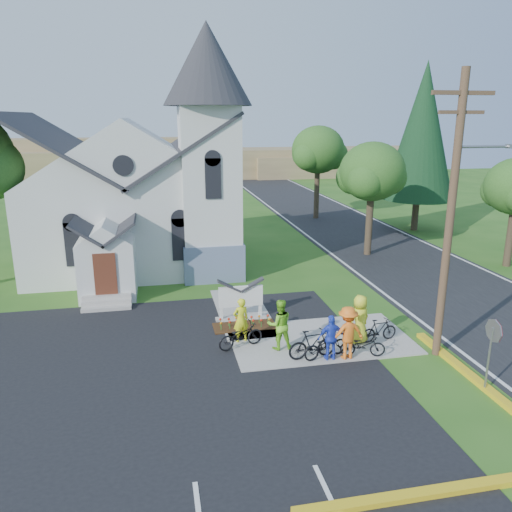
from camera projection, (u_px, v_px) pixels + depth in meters
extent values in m
plane|color=#2A5B1A|center=(287.00, 349.00, 18.83)|extent=(120.00, 120.00, 0.00)
cube|color=black|center=(87.00, 397.00, 15.60)|extent=(20.00, 16.00, 0.02)
cube|color=black|center=(370.00, 242.00, 34.91)|extent=(8.00, 90.00, 0.02)
cube|color=#9A948B|center=(320.00, 339.00, 19.59)|extent=(7.00, 4.00, 0.05)
cube|color=silver|center=(132.00, 222.00, 29.28)|extent=(11.00, 9.00, 5.00)
cube|color=slate|center=(212.00, 258.00, 27.39)|extent=(3.20, 3.20, 2.00)
cube|color=silver|center=(210.00, 194.00, 26.45)|extent=(3.00, 3.00, 9.00)
cone|color=#26252A|center=(207.00, 64.00, 24.71)|extent=(4.50, 4.50, 4.00)
cube|color=silver|center=(108.00, 269.00, 24.00)|extent=(2.60, 2.40, 2.80)
cube|color=#582819|center=(105.00, 274.00, 22.82)|extent=(1.00, 0.10, 2.00)
cube|color=#9A948B|center=(241.00, 318.00, 21.61)|extent=(2.20, 0.40, 0.10)
cube|color=white|center=(221.00, 309.00, 21.31)|extent=(0.12, 0.12, 1.00)
cube|color=white|center=(260.00, 306.00, 21.64)|extent=(0.12, 0.12, 1.00)
cube|color=white|center=(241.00, 296.00, 21.34)|extent=(1.90, 0.14, 0.90)
cube|color=#3C2510|center=(245.00, 326.00, 20.76)|extent=(2.60, 1.10, 0.07)
cylinder|color=#4C3326|center=(450.00, 221.00, 17.09)|extent=(0.28, 0.28, 10.00)
cube|color=#4C3326|center=(464.00, 93.00, 15.96)|extent=(2.20, 0.14, 0.14)
cube|color=#4C3326|center=(461.00, 112.00, 16.12)|extent=(1.60, 0.12, 0.12)
cylinder|color=gray|center=(487.00, 147.00, 16.63)|extent=(2.20, 0.10, 0.10)
cylinder|color=gray|center=(488.00, 360.00, 15.61)|extent=(0.07, 0.07, 2.20)
cylinder|color=#B21414|center=(494.00, 331.00, 15.35)|extent=(0.04, 0.76, 0.76)
cylinder|color=#39291F|center=(369.00, 223.00, 31.25)|extent=(0.44, 0.44, 4.05)
ellipsoid|color=#2B561D|center=(372.00, 171.00, 30.38)|extent=(4.00, 4.00, 3.60)
cylinder|color=#39291F|center=(317.00, 192.00, 42.61)|extent=(0.44, 0.44, 4.50)
ellipsoid|color=#2B561D|center=(318.00, 150.00, 41.65)|extent=(4.40, 4.40, 3.96)
cylinder|color=#39291F|center=(510.00, 236.00, 28.88)|extent=(0.44, 0.44, 3.60)
cylinder|color=#39291F|center=(415.00, 215.00, 38.38)|extent=(0.50, 0.50, 2.40)
cone|color=black|center=(422.00, 132.00, 36.71)|extent=(5.20, 5.20, 10.00)
cube|color=olive|center=(228.00, 163.00, 72.30)|extent=(60.00, 8.00, 4.00)
cube|color=olive|center=(114.00, 158.00, 70.90)|extent=(30.00, 6.00, 5.60)
cube|color=olive|center=(337.00, 166.00, 73.62)|extent=(25.00, 6.00, 3.00)
imported|color=yellow|center=(241.00, 320.00, 19.16)|extent=(0.72, 0.56, 1.76)
imported|color=black|center=(241.00, 336.00, 18.72)|extent=(1.93, 1.17, 0.96)
imported|color=#74C825|center=(280.00, 324.00, 18.52)|extent=(0.95, 0.74, 1.94)
imported|color=black|center=(312.00, 344.00, 17.88)|extent=(1.87, 0.71, 1.10)
imported|color=blue|center=(331.00, 338.00, 17.71)|extent=(0.99, 0.43, 1.68)
imported|color=black|center=(325.00, 345.00, 17.94)|extent=(1.90, 1.10, 0.94)
imported|color=orange|center=(347.00, 333.00, 17.79)|extent=(1.32, 0.84, 1.95)
imported|color=black|center=(379.00, 330.00, 19.27)|extent=(1.56, 0.63, 0.91)
imported|color=yellow|center=(360.00, 319.00, 19.03)|extent=(1.10, 0.92, 1.92)
imported|color=black|center=(363.00, 345.00, 18.06)|extent=(1.72, 0.94, 0.86)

